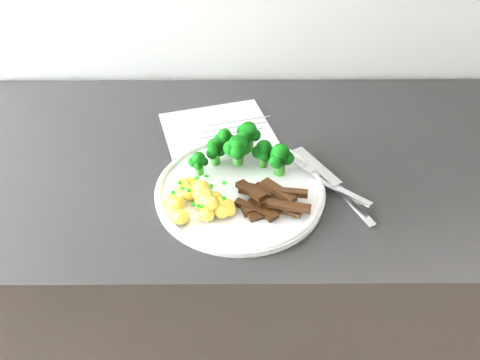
# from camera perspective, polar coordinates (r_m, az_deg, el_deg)

# --- Properties ---
(counter) EXTENTS (2.31, 0.58, 0.87)m
(counter) POSITION_cam_1_polar(r_m,az_deg,el_deg) (1.25, 3.44, -13.61)
(counter) COLOR black
(counter) RESTS_ON ground
(recipe_paper) EXTENTS (0.28, 0.34, 0.00)m
(recipe_paper) POSITION_cam_1_polar(r_m,az_deg,el_deg) (0.96, -1.67, 3.74)
(recipe_paper) COLOR silver
(recipe_paper) RESTS_ON counter
(plate) EXTENTS (0.29, 0.29, 0.02)m
(plate) POSITION_cam_1_polar(r_m,az_deg,el_deg) (0.86, 0.00, -1.11)
(plate) COLOR white
(plate) RESTS_ON counter
(broccoli) EXTENTS (0.18, 0.10, 0.07)m
(broccoli) POSITION_cam_1_polar(r_m,az_deg,el_deg) (0.88, 0.41, 3.65)
(broccoli) COLOR #236118
(broccoli) RESTS_ON plate
(potatoes) EXTENTS (0.12, 0.11, 0.04)m
(potatoes) POSITION_cam_1_polar(r_m,az_deg,el_deg) (0.82, -4.26, -2.16)
(potatoes) COLOR #FFCD51
(potatoes) RESTS_ON plate
(beef_strips) EXTENTS (0.12, 0.09, 0.03)m
(beef_strips) POSITION_cam_1_polar(r_m,az_deg,el_deg) (0.82, 3.39, -2.35)
(beef_strips) COLOR black
(beef_strips) RESTS_ON plate
(fork) EXTENTS (0.13, 0.14, 0.02)m
(fork) POSITION_cam_1_polar(r_m,az_deg,el_deg) (0.87, 10.09, -0.33)
(fork) COLOR silver
(fork) RESTS_ON plate
(knife) EXTENTS (0.12, 0.20, 0.02)m
(knife) POSITION_cam_1_polar(r_m,az_deg,el_deg) (0.86, 11.40, -1.56)
(knife) COLOR silver
(knife) RESTS_ON plate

